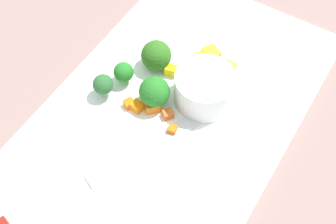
# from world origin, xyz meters

# --- Properties ---
(ground_plane) EXTENTS (4.00, 4.00, 0.00)m
(ground_plane) POSITION_xyz_m (0.00, 0.00, 0.00)
(ground_plane) COLOR gray
(cutting_board) EXTENTS (0.51, 0.30, 0.01)m
(cutting_board) POSITION_xyz_m (0.00, 0.00, 0.01)
(cutting_board) COLOR white
(cutting_board) RESTS_ON ground_plane
(prep_bowl) EXTENTS (0.08, 0.08, 0.05)m
(prep_bowl) POSITION_xyz_m (-0.05, 0.03, 0.03)
(prep_bowl) COLOR white
(prep_bowl) RESTS_ON cutting_board
(chef_knife) EXTENTS (0.33, 0.16, 0.02)m
(chef_knife) POSITION_xyz_m (0.18, -0.05, 0.02)
(chef_knife) COLOR silver
(chef_knife) RESTS_ON cutting_board
(carrot_dice_0) EXTENTS (0.03, 0.03, 0.01)m
(carrot_dice_0) POSITION_xyz_m (0.00, -0.02, 0.02)
(carrot_dice_0) COLOR orange
(carrot_dice_0) RESTS_ON cutting_board
(carrot_dice_1) EXTENTS (0.02, 0.02, 0.01)m
(carrot_dice_1) POSITION_xyz_m (0.01, -0.05, 0.02)
(carrot_dice_1) COLOR orange
(carrot_dice_1) RESTS_ON cutting_board
(carrot_dice_2) EXTENTS (0.01, 0.01, 0.01)m
(carrot_dice_2) POSITION_xyz_m (0.02, 0.02, 0.02)
(carrot_dice_2) COLOR orange
(carrot_dice_2) RESTS_ON cutting_board
(carrot_dice_3) EXTENTS (0.02, 0.02, 0.01)m
(carrot_dice_3) POSITION_xyz_m (0.00, -0.00, 0.02)
(carrot_dice_3) COLOR orange
(carrot_dice_3) RESTS_ON cutting_board
(carrot_dice_4) EXTENTS (0.02, 0.02, 0.01)m
(carrot_dice_4) POSITION_xyz_m (0.01, -0.04, 0.02)
(carrot_dice_4) COLOR orange
(carrot_dice_4) RESTS_ON cutting_board
(pepper_dice_0) EXTENTS (0.02, 0.02, 0.01)m
(pepper_dice_0) POSITION_xyz_m (-0.06, -0.03, 0.02)
(pepper_dice_0) COLOR yellow
(pepper_dice_0) RESTS_ON cutting_board
(pepper_dice_1) EXTENTS (0.02, 0.02, 0.02)m
(pepper_dice_1) POSITION_xyz_m (-0.10, 0.03, 0.02)
(pepper_dice_1) COLOR yellow
(pepper_dice_1) RESTS_ON cutting_board
(pepper_dice_2) EXTENTS (0.03, 0.03, 0.02)m
(pepper_dice_2) POSITION_xyz_m (-0.12, 0.00, 0.02)
(pepper_dice_2) COLOR yellow
(pepper_dice_2) RESTS_ON cutting_board
(pepper_dice_3) EXTENTS (0.02, 0.02, 0.02)m
(pepper_dice_3) POSITION_xyz_m (-0.10, -0.01, 0.02)
(pepper_dice_3) COLOR yellow
(pepper_dice_3) RESTS_ON cutting_board
(broccoli_floret_0) EXTENTS (0.03, 0.03, 0.03)m
(broccoli_floret_0) POSITION_xyz_m (-0.02, -0.08, 0.03)
(broccoli_floret_0) COLOR #87B96D
(broccoli_floret_0) RESTS_ON cutting_board
(broccoli_floret_1) EXTENTS (0.04, 0.04, 0.05)m
(broccoli_floret_1) POSITION_xyz_m (-0.01, -0.03, 0.04)
(broccoli_floret_1) COLOR #8CC068
(broccoli_floret_1) RESTS_ON cutting_board
(broccoli_floret_2) EXTENTS (0.03, 0.03, 0.04)m
(broccoli_floret_2) POSITION_xyz_m (0.01, -0.09, 0.03)
(broccoli_floret_2) COLOR #81B969
(broccoli_floret_2) RESTS_ON cutting_board
(broccoli_floret_3) EXTENTS (0.04, 0.04, 0.04)m
(broccoli_floret_3) POSITION_xyz_m (-0.06, -0.06, 0.03)
(broccoli_floret_3) COLOR #92AB5D
(broccoli_floret_3) RESTS_ON cutting_board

